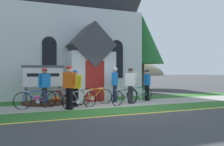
% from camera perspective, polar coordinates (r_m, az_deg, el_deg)
% --- Properties ---
extents(ground, '(140.00, 140.00, 0.00)m').
position_cam_1_polar(ground, '(14.13, -4.48, -5.92)').
color(ground, '#3D3D3F').
extents(sidewalk_slab, '(32.00, 2.14, 0.01)m').
position_cam_1_polar(sidewalk_slab, '(11.16, -11.94, -7.61)').
color(sidewalk_slab, '#99968E').
rests_on(sidewalk_slab, ground).
extents(grass_verge, '(32.00, 1.62, 0.01)m').
position_cam_1_polar(grass_verge, '(9.34, -9.77, -9.21)').
color(grass_verge, '#2D6628').
rests_on(grass_verge, ground).
extents(church_lawn, '(24.00, 1.82, 0.01)m').
position_cam_1_polar(church_lawn, '(13.10, -13.56, -6.42)').
color(church_lawn, '#2D6628').
rests_on(church_lawn, ground).
extents(curb_paint_stripe, '(28.00, 0.16, 0.01)m').
position_cam_1_polar(curb_paint_stripe, '(8.42, -8.28, -10.28)').
color(curb_paint_stripe, yellow).
rests_on(curb_paint_stripe, ground).
extents(church_building, '(11.95, 11.49, 13.02)m').
position_cam_1_polar(church_building, '(18.62, -17.29, 10.55)').
color(church_building, silver).
rests_on(church_building, ground).
extents(church_sign, '(2.07, 0.17, 1.86)m').
position_cam_1_polar(church_sign, '(12.80, -15.47, -1.01)').
color(church_sign, '#474C56').
rests_on(church_sign, ground).
extents(flower_bed, '(2.14, 2.14, 0.34)m').
position_cam_1_polar(flower_bed, '(12.36, -15.17, -6.49)').
color(flower_bed, '#382319').
rests_on(flower_bed, ground).
extents(bicycle_white, '(1.80, 0.08, 0.79)m').
position_cam_1_polar(bicycle_white, '(11.74, -4.10, -5.39)').
color(bicycle_white, black).
rests_on(bicycle_white, ground).
extents(bicycle_orange, '(1.61, 0.64, 0.79)m').
position_cam_1_polar(bicycle_orange, '(11.59, 3.01, -5.51)').
color(bicycle_orange, black).
rests_on(bicycle_orange, ground).
extents(bicycle_green, '(1.78, 0.26, 0.82)m').
position_cam_1_polar(bicycle_green, '(10.92, -17.07, -5.82)').
color(bicycle_green, black).
rests_on(bicycle_green, ground).
extents(bicycle_silver, '(1.66, 0.64, 0.78)m').
position_cam_1_polar(bicycle_silver, '(10.59, -7.39, -6.09)').
color(bicycle_silver, black).
rests_on(bicycle_silver, ground).
extents(bicycle_yellow, '(1.66, 0.40, 0.81)m').
position_cam_1_polar(bicycle_yellow, '(12.84, 6.36, -4.92)').
color(bicycle_yellow, black).
rests_on(bicycle_yellow, ground).
extents(bicycle_blue, '(1.71, 0.38, 0.77)m').
position_cam_1_polar(bicycle_blue, '(11.55, -10.32, -5.55)').
color(bicycle_blue, black).
rests_on(bicycle_blue, ground).
extents(cyclist_in_red_jersey, '(0.47, 0.73, 1.78)m').
position_cam_1_polar(cyclist_in_red_jersey, '(10.22, -9.80, -2.42)').
color(cyclist_in_red_jersey, black).
rests_on(cyclist_in_red_jersey, ground).
extents(cyclist_in_green_jersey, '(0.29, 0.64, 1.64)m').
position_cam_1_polar(cyclist_in_green_jersey, '(13.32, 8.03, -2.20)').
color(cyclist_in_green_jersey, black).
rests_on(cyclist_in_green_jersey, ground).
extents(cyclist_in_white_jersey, '(0.45, 0.73, 1.71)m').
position_cam_1_polar(cyclist_in_white_jersey, '(12.07, 4.28, -2.22)').
color(cyclist_in_white_jersey, '#2D2D33').
rests_on(cyclist_in_white_jersey, ground).
extents(cyclist_in_yellow_jersey, '(0.57, 0.51, 1.69)m').
position_cam_1_polar(cyclist_in_yellow_jersey, '(11.42, -15.20, -2.45)').
color(cyclist_in_yellow_jersey, '#2D2D33').
rests_on(cyclist_in_yellow_jersey, ground).
extents(cyclist_in_blue_jersey, '(0.51, 0.59, 1.75)m').
position_cam_1_polar(cyclist_in_blue_jersey, '(12.48, 0.65, -1.98)').
color(cyclist_in_blue_jersey, '#191E38').
rests_on(cyclist_in_blue_jersey, ground).
extents(cyclist_in_orange_jersey, '(0.48, 0.58, 1.62)m').
position_cam_1_polar(cyclist_in_orange_jersey, '(11.08, -8.45, -2.80)').
color(cyclist_in_orange_jersey, black).
rests_on(cyclist_in_orange_jersey, ground).
extents(roadside_conifer, '(3.88, 3.88, 6.62)m').
position_cam_1_polar(roadside_conifer, '(22.82, 6.94, 7.62)').
color(roadside_conifer, '#4C3823').
rests_on(roadside_conifer, ground).
extents(distant_hill, '(89.17, 53.13, 17.32)m').
position_cam_1_polar(distant_hill, '(91.94, -13.78, -0.51)').
color(distant_hill, '#847A5B').
rests_on(distant_hill, ground).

